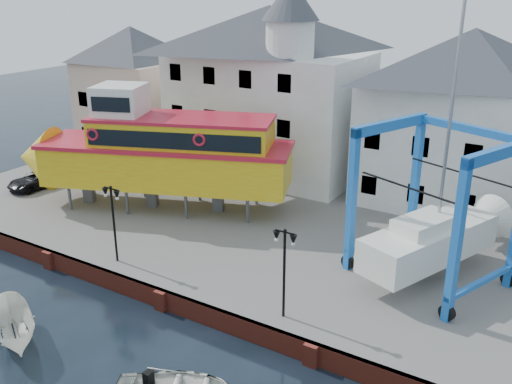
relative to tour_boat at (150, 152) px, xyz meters
The scene contains 12 objects.
ground 12.01m from the tour_boat, 46.96° to the right, with size 140.00×140.00×0.00m, color black.
hardstanding 9.11m from the tour_boat, 21.21° to the left, with size 44.00×22.00×1.00m, color slate.
quay_wall 11.75m from the tour_boat, 46.59° to the right, with size 44.00×0.47×1.00m.
building_pink 14.49m from the tour_boat, 136.51° to the left, with size 8.00×7.00×10.30m.
building_white_main 10.98m from the tour_boat, 75.50° to the left, with size 14.00×8.30×14.00m.
building_white_right 19.91m from the tour_boat, 33.44° to the left, with size 12.00×8.00×11.20m.
lamp_post_left 7.75m from the tour_boat, 62.76° to the right, with size 1.12×0.32×4.20m.
lamp_post_right 15.19m from the tour_boat, 26.92° to the right, with size 1.12×0.32×4.20m.
tour_boat is the anchor object (origin of this frame).
travel_lift 18.20m from the tour_boat, ahead, with size 8.07×9.67×14.26m.
van 10.01m from the tour_boat, behind, with size 1.90×4.13×1.15m, color black.
motorboat_a 14.67m from the tour_boat, 74.23° to the right, with size 1.66×4.43×1.71m, color white.
Camera 1 is at (16.32, -17.78, 14.90)m, focal length 40.00 mm.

